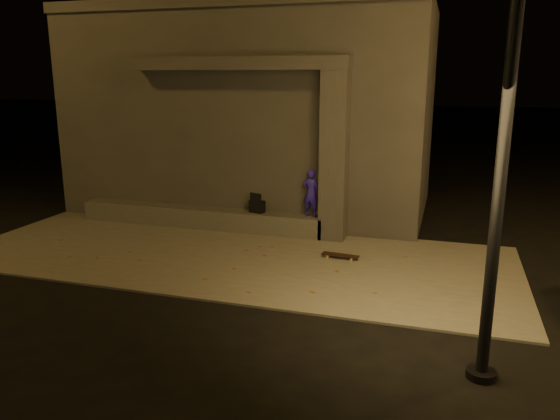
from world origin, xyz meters
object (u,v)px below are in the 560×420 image
(skateboarder, at_px, (311,193))
(skateboard, at_px, (340,255))
(backpack, at_px, (257,206))
(column, at_px, (334,157))

(skateboarder, height_order, skateboard, skateboarder)
(backpack, bearing_deg, skateboard, -12.88)
(backpack, distance_m, skateboard, 2.63)
(column, distance_m, skateboard, 2.23)
(backpack, xyz_separation_m, skateboard, (2.20, -1.33, -0.54))
(column, xyz_separation_m, skateboarder, (-0.50, 0.00, -0.82))
(column, height_order, skateboard, column)
(column, relative_size, skateboarder, 3.41)
(column, xyz_separation_m, backpack, (-1.76, 0.00, -1.19))
(column, height_order, skateboarder, column)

